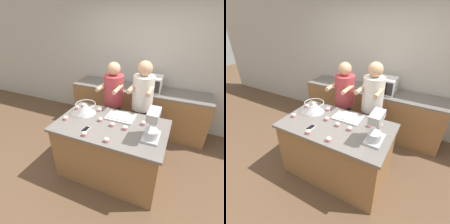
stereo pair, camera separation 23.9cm
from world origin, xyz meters
TOP-DOWN VIEW (x-y plane):
  - ground_plane at (0.00, 0.00)m, footprint 16.00×16.00m
  - back_wall at (0.00, 1.78)m, footprint 10.00×0.06m
  - island_counter at (0.00, 0.00)m, footprint 1.56×0.91m
  - back_counter at (0.00, 1.43)m, footprint 2.80×0.60m
  - person_left at (-0.25, 0.71)m, footprint 0.35×0.51m
  - person_right at (0.25, 0.71)m, footprint 0.35×0.51m
  - stand_mixer at (0.58, -0.07)m, footprint 0.20×0.30m
  - mixing_bowl at (-0.48, 0.15)m, footprint 0.31×0.31m
  - baking_tray at (0.06, 0.23)m, footprint 0.42×0.28m
  - microwave_oven at (0.22, 1.42)m, footprint 0.46×0.37m
  - cell_phone at (-0.26, -0.24)m, footprint 0.08×0.15m
  - cupcake_0 at (-0.63, 0.32)m, footprint 0.06×0.06m
  - cupcake_1 at (0.10, -0.36)m, footprint 0.06×0.06m
  - cupcake_2 at (0.42, 0.18)m, footprint 0.06×0.06m
  - cupcake_3 at (-0.66, -0.14)m, footprint 0.06×0.06m
  - cupcake_4 at (-0.17, 0.03)m, footprint 0.06×0.06m
  - cupcake_5 at (-0.67, 0.20)m, footprint 0.06×0.06m
  - cupcake_6 at (0.55, 0.25)m, footprint 0.06×0.06m
  - cupcake_7 at (0.03, -0.02)m, footprint 0.06×0.06m
  - cupcake_8 at (-0.21, -0.36)m, footprint 0.06×0.06m
  - cupcake_9 at (-0.31, 0.28)m, footprint 0.06×0.06m
  - cupcake_10 at (0.22, -0.03)m, footprint 0.06×0.06m

SIDE VIEW (x-z plane):
  - ground_plane at x=0.00m, z-range 0.00..0.00m
  - island_counter at x=0.00m, z-range 0.00..0.91m
  - back_counter at x=0.00m, z-range 0.00..0.92m
  - person_left at x=-0.25m, z-range 0.04..1.63m
  - person_right at x=0.25m, z-range 0.05..1.71m
  - cell_phone at x=-0.26m, z-range 0.91..0.92m
  - baking_tray at x=0.06m, z-range 0.91..0.95m
  - cupcake_0 at x=-0.63m, z-range 0.91..0.97m
  - cupcake_1 at x=0.10m, z-range 0.91..0.97m
  - cupcake_2 at x=0.42m, z-range 0.91..0.97m
  - cupcake_3 at x=-0.66m, z-range 0.91..0.97m
  - cupcake_4 at x=-0.17m, z-range 0.91..0.97m
  - cupcake_5 at x=-0.67m, z-range 0.91..0.97m
  - cupcake_6 at x=0.55m, z-range 0.91..0.97m
  - cupcake_7 at x=0.03m, z-range 0.91..0.97m
  - cupcake_8 at x=-0.21m, z-range 0.91..0.97m
  - cupcake_9 at x=-0.31m, z-range 0.91..0.97m
  - cupcake_10 at x=0.22m, z-range 0.91..0.97m
  - mixing_bowl at x=-0.48m, z-range 0.91..1.08m
  - microwave_oven at x=0.22m, z-range 0.92..1.22m
  - stand_mixer at x=0.58m, z-range 0.88..1.28m
  - back_wall at x=0.00m, z-range 0.00..2.70m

